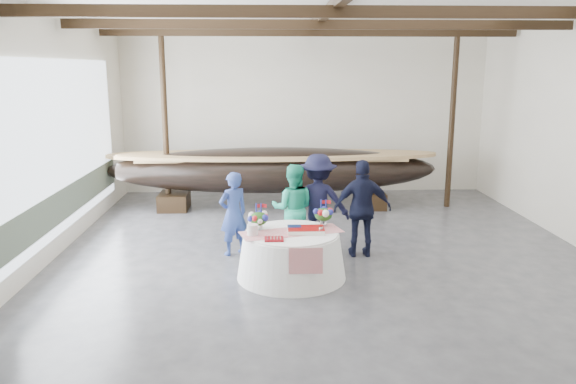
{
  "coord_description": "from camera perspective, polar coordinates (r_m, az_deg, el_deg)",
  "views": [
    {
      "loc": [
        -1.09,
        -9.63,
        3.44
      ],
      "look_at": [
        -0.67,
        0.67,
        1.15
      ],
      "focal_mm": 35.0,
      "sensor_mm": 36.0,
      "label": 1
    }
  ],
  "objects": [
    {
      "name": "open_bay",
      "position": [
        11.42,
        -22.09,
        3.47
      ],
      "size": [
        0.03,
        7.0,
        3.2
      ],
      "color": "silver",
      "rests_on": "ground"
    },
    {
      "name": "tabletop_items",
      "position": [
        9.41,
        0.11,
        -2.95
      ],
      "size": [
        1.77,
        1.05,
        0.4
      ],
      "color": "red",
      "rests_on": "banquet_table"
    },
    {
      "name": "guest_man_left",
      "position": [
        10.73,
        3.06,
        -1.05
      ],
      "size": [
        1.27,
        0.82,
        1.86
      ],
      "primitive_type": "imported",
      "rotation": [
        0.0,
        0.0,
        3.03
      ],
      "color": "black",
      "rests_on": "ground"
    },
    {
      "name": "banquet_table",
      "position": [
        9.42,
        0.35,
        -6.38
      ],
      "size": [
        1.82,
        1.82,
        0.78
      ],
      "color": "white",
      "rests_on": "ground"
    },
    {
      "name": "ceiling",
      "position": [
        9.75,
        4.33,
        18.71
      ],
      "size": [
        10.0,
        12.0,
        0.01
      ],
      "primitive_type": "cube",
      "color": "white",
      "rests_on": "wall_back"
    },
    {
      "name": "guest_woman_blue",
      "position": [
        10.48,
        -5.58,
        -2.2
      ],
      "size": [
        0.69,
        0.62,
        1.58
      ],
      "primitive_type": "imported",
      "rotation": [
        0.0,
        0.0,
        3.7
      ],
      "color": "navy",
      "rests_on": "ground"
    },
    {
      "name": "wall_front",
      "position": [
        3.97,
        13.75,
        -5.33
      ],
      "size": [
        10.0,
        0.02,
        4.5
      ],
      "primitive_type": "cube",
      "color": "silver",
      "rests_on": "ground"
    },
    {
      "name": "wall_left",
      "position": [
        10.46,
        -24.35,
        4.87
      ],
      "size": [
        0.02,
        12.0,
        4.5
      ],
      "primitive_type": "cube",
      "color": "silver",
      "rests_on": "ground"
    },
    {
      "name": "floor",
      "position": [
        10.28,
        3.92,
        -7.07
      ],
      "size": [
        10.0,
        12.0,
        0.01
      ],
      "primitive_type": "cube",
      "color": "#3D3D42",
      "rests_on": "ground"
    },
    {
      "name": "pavilion_structure",
      "position": [
        10.42,
        3.82,
        15.58
      ],
      "size": [
        9.8,
        11.76,
        4.5
      ],
      "color": "black",
      "rests_on": "ground"
    },
    {
      "name": "guest_man_right",
      "position": [
        10.41,
        7.57,
        -1.68
      ],
      "size": [
        1.06,
        0.45,
        1.81
      ],
      "primitive_type": "imported",
      "rotation": [
        0.0,
        0.0,
        3.14
      ],
      "color": "black",
      "rests_on": "ground"
    },
    {
      "name": "wall_back",
      "position": [
        15.71,
        1.67,
        8.16
      ],
      "size": [
        10.0,
        0.02,
        4.5
      ],
      "primitive_type": "cube",
      "color": "silver",
      "rests_on": "ground"
    },
    {
      "name": "guest_woman_teal",
      "position": [
        10.58,
        0.51,
        -1.68
      ],
      "size": [
        0.89,
        0.73,
        1.69
      ],
      "primitive_type": "imported",
      "rotation": [
        0.0,
        0.0,
        3.02
      ],
      "color": "#22B18A",
      "rests_on": "ground"
    },
    {
      "name": "longboat_display",
      "position": [
        13.87,
        -1.6,
        2.27
      ],
      "size": [
        8.15,
        1.63,
        1.53
      ],
      "color": "black",
      "rests_on": "ground"
    }
  ]
}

